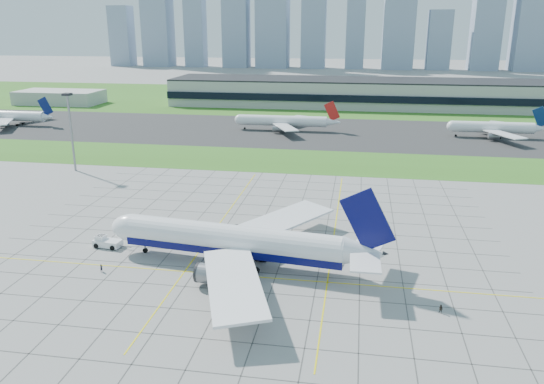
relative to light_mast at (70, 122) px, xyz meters
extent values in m
plane|color=#989792|center=(70.00, -65.00, -16.18)|extent=(1400.00, 1400.00, 0.00)
cube|color=#33641C|center=(70.00, 25.00, -16.16)|extent=(700.00, 35.00, 0.04)
cube|color=#383838|center=(70.00, 80.00, -16.15)|extent=(700.00, 75.00, 0.04)
cube|color=#33641C|center=(70.00, 190.00, -16.16)|extent=(700.00, 145.00, 0.04)
cube|color=#474744|center=(22.00, -55.00, -16.17)|extent=(0.18, 130.00, 0.02)
cube|color=#474744|center=(30.00, -55.00, -16.17)|extent=(0.18, 130.00, 0.02)
cube|color=#474744|center=(38.00, -55.00, -16.17)|extent=(0.18, 130.00, 0.02)
cube|color=#474744|center=(46.00, -55.00, -16.17)|extent=(0.18, 130.00, 0.02)
cube|color=#474744|center=(54.00, -55.00, -16.17)|extent=(0.18, 130.00, 0.02)
cube|color=#474744|center=(62.00, -55.00, -16.17)|extent=(0.18, 130.00, 0.02)
cube|color=#474744|center=(70.00, -55.00, -16.17)|extent=(0.18, 130.00, 0.02)
cube|color=#474744|center=(78.00, -55.00, -16.17)|extent=(0.18, 130.00, 0.02)
cube|color=#474744|center=(86.00, -55.00, -16.17)|extent=(0.18, 130.00, 0.02)
cube|color=#474744|center=(94.00, -55.00, -16.17)|extent=(0.18, 130.00, 0.02)
cube|color=#474744|center=(102.00, -55.00, -16.17)|extent=(0.18, 130.00, 0.02)
cube|color=#474744|center=(110.00, -55.00, -16.17)|extent=(0.18, 130.00, 0.02)
cube|color=#474744|center=(118.00, -55.00, -16.17)|extent=(0.18, 130.00, 0.02)
cube|color=#474744|center=(70.00, -97.00, -16.17)|extent=(110.00, 0.18, 0.02)
cube|color=#474744|center=(70.00, -89.00, -16.17)|extent=(110.00, 0.18, 0.02)
cube|color=#474744|center=(70.00, -81.00, -16.17)|extent=(110.00, 0.18, 0.02)
cube|color=#474744|center=(70.00, -73.00, -16.17)|extent=(110.00, 0.18, 0.02)
cube|color=#474744|center=(70.00, -65.00, -16.17)|extent=(110.00, 0.18, 0.02)
cube|color=#474744|center=(70.00, -57.00, -16.17)|extent=(110.00, 0.18, 0.02)
cube|color=#474744|center=(70.00, -49.00, -16.17)|extent=(110.00, 0.18, 0.02)
cube|color=#474744|center=(70.00, -41.00, -16.17)|extent=(110.00, 0.18, 0.02)
cube|color=#474744|center=(70.00, -33.00, -16.17)|extent=(110.00, 0.18, 0.02)
cube|color=#474744|center=(70.00, -25.00, -16.17)|extent=(110.00, 0.18, 0.02)
cube|color=#474744|center=(70.00, -17.00, -16.17)|extent=(110.00, 0.18, 0.02)
cube|color=#474744|center=(70.00, -9.00, -16.17)|extent=(110.00, 0.18, 0.02)
cube|color=#474744|center=(70.00, -1.00, -16.17)|extent=(110.00, 0.18, 0.02)
cube|color=yellow|center=(70.00, -67.00, -16.16)|extent=(120.00, 0.25, 0.03)
cube|color=yellow|center=(60.00, -45.00, -16.16)|extent=(0.25, 100.00, 0.03)
cube|color=yellow|center=(88.00, -45.00, -16.16)|extent=(0.25, 100.00, 0.03)
cube|color=#B7B7B2|center=(110.00, 165.00, -8.68)|extent=(260.00, 42.00, 15.00)
cube|color=black|center=(110.00, 143.50, -9.18)|extent=(260.00, 1.00, 4.00)
cube|color=black|center=(110.00, 165.00, -0.78)|extent=(260.00, 42.00, 0.80)
cube|color=#B7B7B2|center=(-90.00, 145.00, -12.18)|extent=(50.00, 25.00, 8.00)
cylinder|color=gray|center=(0.00, 0.00, -3.68)|extent=(0.70, 0.70, 25.00)
cube|color=black|center=(0.00, 0.00, 9.02)|extent=(2.50, 2.50, 0.80)
cube|color=#8394AC|center=(-188.00, 455.00, 17.82)|extent=(24.00, 21.60, 68.00)
cube|color=#8394AC|center=(-143.00, 455.00, 54.82)|extent=(31.00, 27.90, 142.00)
cube|color=#8394AC|center=(-98.00, 455.00, 31.32)|extent=(22.00, 19.80, 95.00)
cube|color=#8394AC|center=(-8.00, 455.00, 20.82)|extent=(35.00, 31.50, 74.00)
cube|color=#8394AC|center=(38.00, 455.00, 42.82)|extent=(26.00, 23.40, 118.00)
cube|color=#8394AC|center=(84.00, 455.00, 27.82)|extent=(20.00, 18.00, 88.00)
cube|color=#8394AC|center=(173.00, 455.00, 14.82)|extent=(24.00, 21.60, 62.00)
cube|color=#8394AC|center=(220.00, 455.00, 47.82)|extent=(29.00, 26.10, 128.00)
cube|color=#8394AC|center=(266.00, 455.00, 23.82)|extent=(36.00, 32.40, 80.00)
cylinder|color=white|center=(68.71, -62.07, -10.73)|extent=(45.19, 11.21, 5.84)
cube|color=#07094B|center=(68.71, -62.07, -12.58)|extent=(45.14, 10.82, 1.56)
ellipsoid|color=white|center=(46.47, -59.37, -10.73)|extent=(9.99, 6.93, 5.84)
cube|color=black|center=(44.34, -59.11, -10.24)|extent=(2.50, 3.35, 0.58)
cone|color=white|center=(94.34, -65.19, -10.43)|extent=(8.41, 6.45, 5.55)
cube|color=#07094B|center=(94.82, -65.25, -3.91)|extent=(10.60, 1.76, 12.43)
cube|color=white|center=(76.40, -47.31, -11.70)|extent=(22.20, 27.67, 0.95)
cube|color=white|center=(72.64, -78.25, -11.70)|extent=(17.21, 28.65, 0.95)
cylinder|color=slate|center=(69.95, -51.92, -13.65)|extent=(6.73, 4.44, 3.70)
cylinder|color=slate|center=(67.48, -72.23, -13.65)|extent=(6.73, 4.44, 3.70)
cylinder|color=gray|center=(48.89, -59.67, -14.91)|extent=(0.39, 0.39, 2.53)
cylinder|color=black|center=(48.89, -59.67, -15.65)|extent=(1.12, 0.61, 1.07)
cylinder|color=black|center=(73.93, -59.57, -15.55)|extent=(1.40, 1.31, 1.27)
cylinder|color=black|center=(73.17, -65.76, -15.55)|extent=(1.40, 1.31, 1.27)
cube|color=white|center=(39.58, -57.99, -15.28)|extent=(6.32, 3.52, 1.41)
cube|color=white|center=(37.98, -57.80, -14.27)|extent=(2.06, 2.41, 1.11)
cube|color=black|center=(37.98, -57.80, -14.07)|extent=(1.84, 2.19, 0.70)
cube|color=gray|center=(43.87, -58.52, -15.58)|extent=(3.01, 0.54, 0.18)
cylinder|color=black|center=(37.74, -56.46, -15.63)|extent=(1.16, 0.63, 1.11)
cylinder|color=black|center=(37.43, -59.05, -15.63)|extent=(1.16, 0.63, 1.11)
cylinder|color=black|center=(41.73, -56.94, -15.63)|extent=(1.16, 0.63, 1.11)
cylinder|color=black|center=(41.42, -59.53, -15.63)|extent=(1.16, 0.63, 1.11)
imported|color=black|center=(43.95, -69.74, -15.39)|extent=(0.56, 0.67, 1.58)
imported|color=black|center=(107.49, -75.17, -15.39)|extent=(0.97, 0.95, 1.57)
cylinder|color=white|center=(-71.95, 73.37, -11.68)|extent=(30.75, 4.80, 4.80)
cube|color=#081556|center=(-54.86, 73.37, -6.68)|extent=(7.46, 0.40, 9.15)
cube|color=white|center=(-69.81, 84.37, -12.48)|extent=(13.89, 20.66, 0.40)
cube|color=white|center=(-69.81, 62.37, -12.48)|extent=(13.89, 20.66, 0.40)
cylinder|color=black|center=(-69.39, 75.57, -15.68)|extent=(1.00, 1.00, 1.00)
cylinder|color=black|center=(-69.39, 71.17, -15.68)|extent=(1.00, 1.00, 1.00)
cylinder|color=white|center=(57.95, 80.98, -11.68)|extent=(40.17, 4.80, 4.80)
cube|color=red|center=(80.27, 80.98, -6.68)|extent=(7.46, 0.40, 9.15)
cube|color=white|center=(60.74, 91.98, -12.48)|extent=(13.89, 20.66, 0.40)
cube|color=white|center=(60.74, 69.98, -12.48)|extent=(13.89, 20.66, 0.40)
cylinder|color=black|center=(61.30, 83.18, -15.68)|extent=(1.00, 1.00, 1.00)
cylinder|color=black|center=(61.30, 78.78, -15.68)|extent=(1.00, 1.00, 1.00)
cylinder|color=white|center=(149.16, 79.58, -11.68)|extent=(33.34, 4.80, 4.80)
cube|color=#082251|center=(167.68, 79.58, -6.68)|extent=(7.46, 0.40, 9.15)
cube|color=white|center=(151.47, 90.58, -12.48)|extent=(13.89, 20.66, 0.40)
cube|color=white|center=(151.47, 68.58, -12.48)|extent=(13.89, 20.66, 0.40)
cylinder|color=black|center=(151.93, 81.78, -15.68)|extent=(1.00, 1.00, 1.00)
cylinder|color=black|center=(151.93, 77.38, -15.68)|extent=(1.00, 1.00, 1.00)
camera|label=1|loc=(92.37, -157.50, 30.05)|focal=35.00mm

